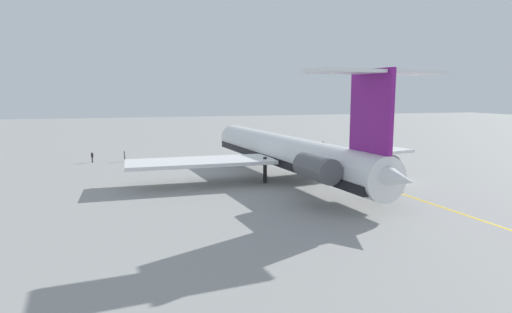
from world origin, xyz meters
name	(u,v)px	position (x,y,z in m)	size (l,w,h in m)	color
ground	(394,181)	(0.00, 0.00, 0.00)	(330.27, 330.27, 0.00)	gray
main_jetliner	(289,153)	(3.91, 13.20, 3.69)	(46.49, 41.10, 13.54)	white
ground_crew_near_nose	(379,151)	(19.19, -9.80, 1.14)	(0.45, 0.29, 1.80)	black
ground_crew_near_tail	(323,144)	(30.67, -4.19, 1.16)	(0.43, 0.29, 1.82)	black
ground_crew_portside	(92,156)	(27.07, 39.11, 1.15)	(0.29, 0.41, 1.82)	black
ground_crew_starboard	(125,155)	(26.60, 33.97, 1.12)	(0.42, 0.28, 1.78)	black
taxiway_centreline	(346,175)	(5.21, 4.26, 0.00)	(97.39, 0.36, 0.01)	gold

